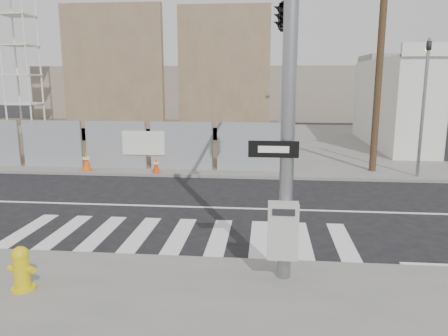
# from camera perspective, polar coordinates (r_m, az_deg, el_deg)

# --- Properties ---
(ground) EXTENTS (100.00, 100.00, 0.00)m
(ground) POSITION_cam_1_polar(r_m,az_deg,el_deg) (13.41, -3.74, -5.13)
(ground) COLOR black
(ground) RESTS_ON ground
(sidewalk_far) EXTENTS (50.00, 20.00, 0.12)m
(sidewalk_far) POSITION_cam_1_polar(r_m,az_deg,el_deg) (27.02, 1.07, 3.51)
(sidewalk_far) COLOR slate
(sidewalk_far) RESTS_ON ground
(signal_pole) EXTENTS (0.96, 5.87, 7.00)m
(signal_pole) POSITION_cam_1_polar(r_m,az_deg,el_deg) (10.68, 7.92, 16.48)
(signal_pole) COLOR gray
(signal_pole) RESTS_ON sidewalk_near
(far_signal_pole) EXTENTS (0.16, 0.20, 5.60)m
(far_signal_pole) POSITION_cam_1_polar(r_m,az_deg,el_deg) (18.25, 24.76, 9.38)
(far_signal_pole) COLOR gray
(far_signal_pole) RESTS_ON sidewalk_far
(concrete_wall_left) EXTENTS (6.00, 1.30, 8.00)m
(concrete_wall_left) POSITION_cam_1_polar(r_m,az_deg,el_deg) (27.33, -14.11, 10.24)
(concrete_wall_left) COLOR brown
(concrete_wall_left) RESTS_ON sidewalk_far
(concrete_wall_right) EXTENTS (5.50, 1.30, 8.00)m
(concrete_wall_right) POSITION_cam_1_polar(r_m,az_deg,el_deg) (26.89, 0.03, 10.57)
(concrete_wall_right) COLOR brown
(concrete_wall_right) RESTS_ON sidewalk_far
(crane_tower) EXTENTS (2.60, 2.60, 18.15)m
(crane_tower) POSITION_cam_1_polar(r_m,az_deg,el_deg) (34.65, -25.57, 19.09)
(crane_tower) COLOR slate
(crane_tower) RESTS_ON sidewalk_far
(utility_pole_right) EXTENTS (1.60, 0.28, 10.00)m
(utility_pole_right) POSITION_cam_1_polar(r_m,az_deg,el_deg) (18.74, 19.82, 15.06)
(utility_pole_right) COLOR #483321
(utility_pole_right) RESTS_ON sidewalk_far
(fire_hydrant) EXTENTS (0.57, 0.57, 0.81)m
(fire_hydrant) POSITION_cam_1_polar(r_m,az_deg,el_deg) (8.79, -24.93, -11.81)
(fire_hydrant) COLOR #D3BB0B
(fire_hydrant) RESTS_ON sidewalk_near
(traffic_cone_c) EXTENTS (0.41, 0.41, 0.79)m
(traffic_cone_c) POSITION_cam_1_polar(r_m,az_deg,el_deg) (18.90, -17.54, 0.85)
(traffic_cone_c) COLOR #E3590B
(traffic_cone_c) RESTS_ON sidewalk_far
(traffic_cone_d) EXTENTS (0.42, 0.42, 0.62)m
(traffic_cone_d) POSITION_cam_1_polar(r_m,az_deg,el_deg) (17.79, -8.86, 0.33)
(traffic_cone_d) COLOR #EB380C
(traffic_cone_d) RESTS_ON sidewalk_far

